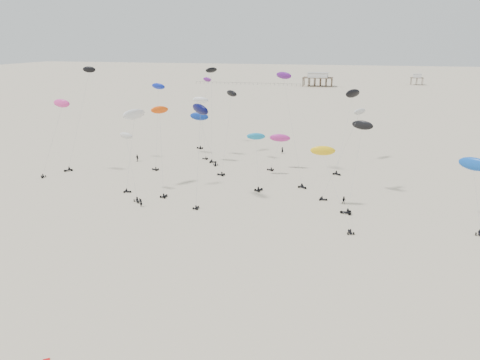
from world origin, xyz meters
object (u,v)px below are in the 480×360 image
(rig_9, at_px, (229,113))
(rig_4, at_px, (59,113))
(pavilion_main, at_px, (318,80))
(spectator_0, at_px, (141,207))
(rig_0, at_px, (130,159))
(pavilion_small, at_px, (417,80))

(rig_9, bearing_deg, rig_4, 121.60)
(pavilion_main, xyz_separation_m, rig_4, (-39.40, -245.44, 11.02))
(rig_4, distance_m, spectator_0, 36.90)
(pavilion_main, xyz_separation_m, rig_0, (-15.20, -256.85, 3.94))
(pavilion_small, height_order, rig_0, rig_0)
(rig_4, height_order, rig_9, rig_9)
(pavilion_main, bearing_deg, rig_0, -93.39)
(rig_4, bearing_deg, spectator_0, 126.84)
(pavilion_small, height_order, rig_9, rig_9)
(pavilion_main, distance_m, pavilion_small, 76.16)
(pavilion_small, xyz_separation_m, rig_0, (-85.20, -286.85, 4.68))
(rig_4, relative_size, rig_9, 0.85)
(spectator_0, bearing_deg, pavilion_main, -83.24)
(rig_0, height_order, rig_9, rig_9)
(rig_0, relative_size, spectator_0, 7.05)
(pavilion_small, relative_size, rig_4, 0.48)
(pavilion_main, distance_m, rig_4, 248.83)
(pavilion_main, xyz_separation_m, rig_9, (-2.05, -226.50, 9.88))
(rig_9, bearing_deg, pavilion_small, -10.98)
(pavilion_small, distance_m, rig_4, 296.61)
(pavilion_main, distance_m, rig_9, 226.73)
(rig_0, bearing_deg, pavilion_small, -139.86)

